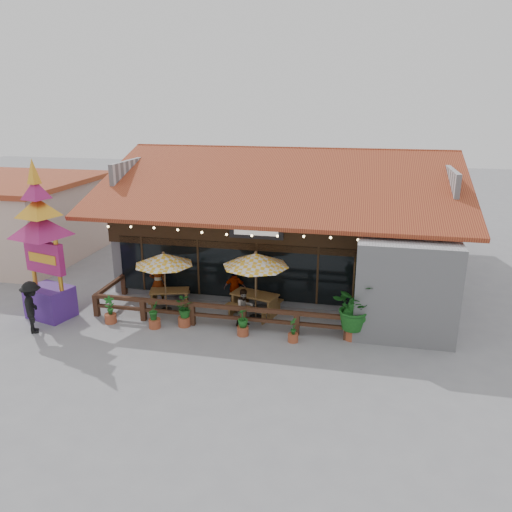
% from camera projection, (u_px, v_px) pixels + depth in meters
% --- Properties ---
extents(ground, '(100.00, 100.00, 0.00)m').
position_uv_depth(ground, '(259.00, 325.00, 19.06)').
color(ground, gray).
rests_on(ground, ground).
extents(restaurant_building, '(15.50, 14.73, 6.09)m').
position_uv_depth(restaurant_building, '(292.00, 228.00, 24.51)').
color(restaurant_building, silver).
rests_on(restaurant_building, ground).
extents(patio_railing, '(10.00, 2.60, 0.92)m').
position_uv_depth(patio_railing, '(200.00, 308.00, 19.08)').
color(patio_railing, '#452718').
rests_on(patio_railing, ground).
extents(neighbor_building, '(8.40, 8.40, 4.22)m').
position_uv_depth(neighbor_building, '(11.00, 217.00, 27.03)').
color(neighbor_building, '#C8AC97').
rests_on(neighbor_building, ground).
extents(umbrella_left, '(2.40, 2.40, 2.52)m').
position_uv_depth(umbrella_left, '(164.00, 259.00, 19.74)').
color(umbrella_left, brown).
rests_on(umbrella_left, ground).
extents(umbrella_right, '(2.63, 2.63, 2.76)m').
position_uv_depth(umbrella_right, '(256.00, 260.00, 18.98)').
color(umbrella_right, brown).
rests_on(umbrella_right, ground).
extents(picnic_table_left, '(1.88, 1.73, 0.76)m').
position_uv_depth(picnic_table_left, '(170.00, 296.00, 20.57)').
color(picnic_table_left, brown).
rests_on(picnic_table_left, ground).
extents(picnic_table_right, '(2.19, 2.02, 0.88)m').
position_uv_depth(picnic_table_right, '(255.00, 300.00, 19.88)').
color(picnic_table_right, brown).
rests_on(picnic_table_right, ground).
extents(thai_sign_tower, '(3.03, 3.03, 6.68)m').
position_uv_depth(thai_sign_tower, '(41.00, 230.00, 18.77)').
color(thai_sign_tower, '#4A2381').
rests_on(thai_sign_tower, ground).
extents(tropical_plant, '(1.93, 2.01, 2.14)m').
position_uv_depth(tropical_plant, '(354.00, 307.00, 17.61)').
color(tropical_plant, brown).
rests_on(tropical_plant, ground).
extents(diner_a, '(0.78, 0.62, 1.85)m').
position_uv_depth(diner_a, '(158.00, 282.00, 20.91)').
color(diner_a, '#322010').
rests_on(diner_a, ground).
extents(diner_b, '(0.90, 0.89, 1.47)m').
position_uv_depth(diner_b, '(244.00, 308.00, 18.83)').
color(diner_b, '#322010').
rests_on(diner_b, ground).
extents(diner_c, '(0.97, 0.50, 1.58)m').
position_uv_depth(diner_c, '(235.00, 288.00, 20.62)').
color(diner_c, '#322010').
rests_on(diner_c, ground).
extents(pedestrian, '(1.29, 1.47, 1.97)m').
position_uv_depth(pedestrian, '(32.00, 307.00, 18.24)').
color(pedestrian, black).
rests_on(pedestrian, ground).
extents(planter_a, '(0.47, 0.45, 1.10)m').
position_uv_depth(planter_a, '(110.00, 312.00, 19.14)').
color(planter_a, brown).
rests_on(planter_a, ground).
extents(planter_b, '(0.44, 0.48, 1.08)m').
position_uv_depth(planter_b, '(154.00, 316.00, 18.71)').
color(planter_b, brown).
rests_on(planter_b, ground).
extents(planter_c, '(0.77, 0.69, 1.12)m').
position_uv_depth(planter_c, '(184.00, 311.00, 18.82)').
color(planter_c, brown).
rests_on(planter_c, ground).
extents(planter_d, '(0.55, 0.55, 1.03)m').
position_uv_depth(planter_d, '(243.00, 323.00, 18.12)').
color(planter_d, brown).
rests_on(planter_d, ground).
extents(planter_e, '(0.37, 0.37, 0.92)m').
position_uv_depth(planter_e, '(293.00, 332.00, 17.66)').
color(planter_e, brown).
rests_on(planter_e, ground).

